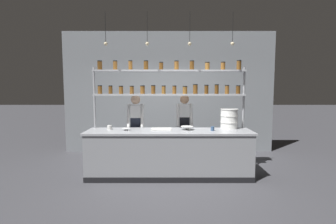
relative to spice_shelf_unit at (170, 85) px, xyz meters
name	(u,v)px	position (x,y,z in m)	size (l,w,h in m)	color
ground_plane	(169,176)	(0.00, -0.33, -1.82)	(40.00, 40.00, 0.00)	#3D3D42
back_wall	(169,93)	(0.00, 1.71, -0.20)	(5.64, 0.12, 3.23)	gray
prep_counter	(169,154)	(0.00, -0.33, -1.36)	(3.24, 0.76, 0.92)	gray
spice_shelf_unit	(170,85)	(0.00, 0.00, 0.00)	(3.12, 0.28, 2.31)	#999BA0
chef_left	(136,126)	(-0.73, 0.28, -0.90)	(0.36, 0.29, 1.60)	black
chef_center	(185,125)	(0.34, 0.40, -0.90)	(0.36, 0.28, 1.60)	black
container_stack	(230,119)	(1.23, -0.07, -0.69)	(0.36, 0.36, 0.40)	white
cutting_board	(162,129)	(-0.16, -0.23, -0.88)	(0.40, 0.26, 0.02)	silver
prep_bowl_near_left	(126,129)	(-0.85, -0.32, -0.87)	(0.16, 0.16, 0.05)	white
prep_bowl_center_front	(187,128)	(0.35, -0.25, -0.86)	(0.26, 0.26, 0.07)	silver
serving_cup_front	(213,129)	(0.84, -0.36, -0.85)	(0.07, 0.07, 0.08)	#334C70
serving_cup_by_board	(110,127)	(-1.20, -0.22, -0.85)	(0.09, 0.09, 0.09)	silver
pendant_light_row	(169,42)	(-0.01, -0.33, 0.80)	(2.47, 0.07, 0.63)	black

